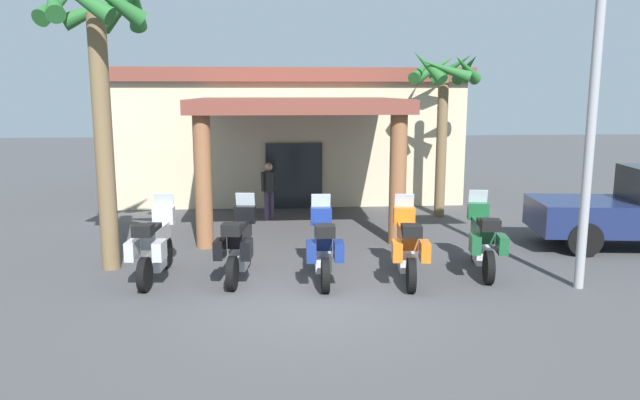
{
  "coord_description": "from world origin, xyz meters",
  "views": [
    {
      "loc": [
        -0.68,
        -10.37,
        3.73
      ],
      "look_at": [
        0.42,
        3.53,
        1.2
      ],
      "focal_mm": 33.82,
      "sensor_mm": 36.0,
      "label": 1
    }
  ],
  "objects_px": {
    "motorcycle_silver": "(155,245)",
    "motorcycle_black": "(239,244)",
    "motel_building": "(291,132)",
    "palm_tree_near_portico": "(444,88)",
    "pedestrian": "(269,187)",
    "roadside_sign": "(597,49)",
    "motorcycle_green": "(483,240)",
    "palm_tree_roadside": "(97,53)",
    "motorcycle_blue": "(323,246)",
    "motorcycle_orange": "(408,246)"
  },
  "relations": [
    {
      "from": "pedestrian",
      "to": "roadside_sign",
      "type": "relative_size",
      "value": 0.25
    },
    {
      "from": "motorcycle_orange",
      "to": "motorcycle_green",
      "type": "height_order",
      "value": "same"
    },
    {
      "from": "motorcycle_orange",
      "to": "palm_tree_roadside",
      "type": "relative_size",
      "value": 0.36
    },
    {
      "from": "motorcycle_silver",
      "to": "motorcycle_blue",
      "type": "bearing_deg",
      "value": -90.71
    },
    {
      "from": "motorcycle_orange",
      "to": "roadside_sign",
      "type": "height_order",
      "value": "roadside_sign"
    },
    {
      "from": "palm_tree_near_portico",
      "to": "palm_tree_roadside",
      "type": "distance_m",
      "value": 9.82
    },
    {
      "from": "palm_tree_roadside",
      "to": "motel_building",
      "type": "bearing_deg",
      "value": 65.77
    },
    {
      "from": "motel_building",
      "to": "pedestrian",
      "type": "bearing_deg",
      "value": -99.97
    },
    {
      "from": "motorcycle_green",
      "to": "motorcycle_blue",
      "type": "bearing_deg",
      "value": 104.3
    },
    {
      "from": "palm_tree_roadside",
      "to": "motorcycle_blue",
      "type": "bearing_deg",
      "value": -14.71
    },
    {
      "from": "motel_building",
      "to": "pedestrian",
      "type": "xyz_separation_m",
      "value": [
        -0.79,
        -4.56,
        -1.31
      ]
    },
    {
      "from": "palm_tree_roadside",
      "to": "roadside_sign",
      "type": "bearing_deg",
      "value": -12.24
    },
    {
      "from": "motel_building",
      "to": "motorcycle_green",
      "type": "distance_m",
      "value": 10.87
    },
    {
      "from": "motorcycle_silver",
      "to": "motorcycle_black",
      "type": "relative_size",
      "value": 1.0
    },
    {
      "from": "motorcycle_black",
      "to": "roadside_sign",
      "type": "distance_m",
      "value": 7.63
    },
    {
      "from": "motorcycle_green",
      "to": "motel_building",
      "type": "bearing_deg",
      "value": 29.75
    },
    {
      "from": "motorcycle_green",
      "to": "motorcycle_black",
      "type": "bearing_deg",
      "value": 99.75
    },
    {
      "from": "motel_building",
      "to": "motorcycle_blue",
      "type": "relative_size",
      "value": 5.24
    },
    {
      "from": "motorcycle_blue",
      "to": "roadside_sign",
      "type": "height_order",
      "value": "roadside_sign"
    },
    {
      "from": "motel_building",
      "to": "motorcycle_silver",
      "type": "xyz_separation_m",
      "value": [
        -3.04,
        -10.05,
        -1.58
      ]
    },
    {
      "from": "motel_building",
      "to": "motorcycle_silver",
      "type": "height_order",
      "value": "motel_building"
    },
    {
      "from": "motel_building",
      "to": "motorcycle_green",
      "type": "relative_size",
      "value": 5.27
    },
    {
      "from": "motel_building",
      "to": "pedestrian",
      "type": "height_order",
      "value": "motel_building"
    },
    {
      "from": "roadside_sign",
      "to": "motorcycle_green",
      "type": "bearing_deg",
      "value": 143.92
    },
    {
      "from": "roadside_sign",
      "to": "motorcycle_black",
      "type": "bearing_deg",
      "value": 170.25
    },
    {
      "from": "motorcycle_silver",
      "to": "motorcycle_blue",
      "type": "height_order",
      "value": "same"
    },
    {
      "from": "motorcycle_orange",
      "to": "motorcycle_silver",
      "type": "bearing_deg",
      "value": 91.78
    },
    {
      "from": "motorcycle_silver",
      "to": "pedestrian",
      "type": "distance_m",
      "value": 5.94
    },
    {
      "from": "pedestrian",
      "to": "roadside_sign",
      "type": "xyz_separation_m",
      "value": [
        5.96,
        -6.66,
        3.5
      ]
    },
    {
      "from": "motorcycle_green",
      "to": "palm_tree_near_portico",
      "type": "height_order",
      "value": "palm_tree_near_portico"
    },
    {
      "from": "motorcycle_silver",
      "to": "pedestrian",
      "type": "relative_size",
      "value": 1.32
    },
    {
      "from": "motel_building",
      "to": "motorcycle_silver",
      "type": "distance_m",
      "value": 10.62
    },
    {
      "from": "palm_tree_near_portico",
      "to": "roadside_sign",
      "type": "relative_size",
      "value": 0.75
    },
    {
      "from": "motorcycle_silver",
      "to": "roadside_sign",
      "type": "height_order",
      "value": "roadside_sign"
    },
    {
      "from": "motorcycle_black",
      "to": "palm_tree_near_portico",
      "type": "distance_m",
      "value": 8.7
    },
    {
      "from": "motel_building",
      "to": "palm_tree_roadside",
      "type": "height_order",
      "value": "palm_tree_roadside"
    },
    {
      "from": "motel_building",
      "to": "palm_tree_near_portico",
      "type": "relative_size",
      "value": 2.33
    },
    {
      "from": "palm_tree_roadside",
      "to": "motorcycle_silver",
      "type": "bearing_deg",
      "value": -37.44
    },
    {
      "from": "motel_building",
      "to": "pedestrian",
      "type": "distance_m",
      "value": 4.81
    },
    {
      "from": "motorcycle_blue",
      "to": "palm_tree_near_portico",
      "type": "height_order",
      "value": "palm_tree_near_portico"
    },
    {
      "from": "motorcycle_green",
      "to": "palm_tree_roadside",
      "type": "relative_size",
      "value": 0.36
    },
    {
      "from": "palm_tree_near_portico",
      "to": "motorcycle_orange",
      "type": "bearing_deg",
      "value": -111.13
    },
    {
      "from": "motorcycle_silver",
      "to": "pedestrian",
      "type": "xyz_separation_m",
      "value": [
        2.25,
        5.49,
        0.27
      ]
    },
    {
      "from": "motorcycle_blue",
      "to": "motorcycle_orange",
      "type": "bearing_deg",
      "value": -92.6
    },
    {
      "from": "motorcycle_green",
      "to": "palm_tree_roadside",
      "type": "height_order",
      "value": "palm_tree_roadside"
    },
    {
      "from": "palm_tree_near_portico",
      "to": "palm_tree_roadside",
      "type": "bearing_deg",
      "value": -150.2
    },
    {
      "from": "motorcycle_black",
      "to": "motorcycle_green",
      "type": "height_order",
      "value": "same"
    },
    {
      "from": "palm_tree_near_portico",
      "to": "motorcycle_silver",
      "type": "bearing_deg",
      "value": -142.3
    },
    {
      "from": "motel_building",
      "to": "pedestrian",
      "type": "relative_size",
      "value": 6.9
    },
    {
      "from": "motorcycle_green",
      "to": "palm_tree_near_portico",
      "type": "bearing_deg",
      "value": 2.93
    }
  ]
}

